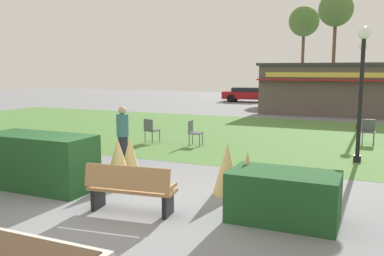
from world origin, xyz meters
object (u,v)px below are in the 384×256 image
(cafe_chair_east, at_px, (369,129))
(person_strolling, at_px, (123,136))
(lamppost_far, at_px, (361,74))
(tree_left_bg, at_px, (336,10))
(cafe_chair_center, at_px, (150,129))
(park_bench, at_px, (130,189))
(lamppost_mid, at_px, (362,77))
(parked_car_center_slot, at_px, (313,96))
(cafe_chair_west, at_px, (194,131))
(parked_car_west_slot, at_px, (248,94))
(parked_car_east_slot, at_px, (383,97))
(tree_right_bg, at_px, (304,22))
(food_kiosk, at_px, (335,88))

(cafe_chair_east, relative_size, person_strolling, 0.53)
(lamppost_far, bearing_deg, tree_left_bg, 99.21)
(lamppost_far, distance_m, cafe_chair_center, 9.94)
(park_bench, height_order, person_strolling, person_strolling)
(park_bench, height_order, lamppost_mid, lamppost_mid)
(parked_car_center_slot, bearing_deg, cafe_chair_west, -94.08)
(lamppost_far, height_order, cafe_chair_west, lamppost_far)
(tree_left_bg, bearing_deg, cafe_chair_center, -100.38)
(cafe_chair_center, height_order, parked_car_west_slot, parked_car_west_slot)
(cafe_chair_east, height_order, tree_left_bg, tree_left_bg)
(cafe_chair_center, relative_size, parked_car_east_slot, 0.20)
(parked_car_center_slot, height_order, tree_right_bg, tree_right_bg)
(food_kiosk, relative_size, cafe_chair_center, 9.76)
(parked_car_center_slot, distance_m, tree_left_bg, 7.56)
(cafe_chair_east, xyz_separation_m, parked_car_west_slot, (-9.54, 17.34, 0.12))
(cafe_chair_east, height_order, tree_right_bg, tree_right_bg)
(cafe_chair_center, xyz_separation_m, tree_left_bg, (4.28, 23.38, 6.95))
(tree_left_bg, bearing_deg, cafe_chair_west, -96.36)
(park_bench, height_order, parked_car_center_slot, parked_car_center_slot)
(park_bench, height_order, lamppost_far, lamppost_far)
(park_bench, distance_m, parked_car_center_slot, 27.18)
(lamppost_far, height_order, person_strolling, lamppost_far)
(cafe_chair_west, height_order, tree_left_bg, tree_left_bg)
(lamppost_far, bearing_deg, parked_car_center_slot, 105.80)
(parked_car_center_slot, bearing_deg, lamppost_far, -74.20)
(lamppost_mid, xyz_separation_m, parked_car_center_slot, (-4.05, 20.75, -1.83))
(lamppost_mid, relative_size, cafe_chair_west, 4.40)
(tree_right_bg, bearing_deg, lamppost_far, -74.05)
(parked_car_center_slot, bearing_deg, park_bench, -89.41)
(parked_car_east_slot, bearing_deg, food_kiosk, -113.10)
(cafe_chair_center, height_order, parked_car_center_slot, parked_car_center_slot)
(food_kiosk, xyz_separation_m, parked_car_east_slot, (2.85, 6.69, -0.90))
(park_bench, relative_size, tree_left_bg, 0.19)
(tree_left_bg, bearing_deg, lamppost_mid, -83.05)
(lamppost_mid, relative_size, tree_right_bg, 0.46)
(parked_car_center_slot, height_order, parked_car_east_slot, same)
(person_strolling, bearing_deg, cafe_chair_center, 116.69)
(tree_left_bg, relative_size, tree_right_bg, 1.05)
(park_bench, distance_m, cafe_chair_east, 10.62)
(person_strolling, bearing_deg, parked_car_center_slot, 94.31)
(parked_car_east_slot, height_order, tree_left_bg, tree_left_bg)
(park_bench, relative_size, parked_car_west_slot, 0.40)
(cafe_chair_west, xyz_separation_m, person_strolling, (-0.56, -3.69, 0.33))
(cafe_chair_west, distance_m, tree_left_bg, 24.40)
(parked_car_west_slot, bearing_deg, lamppost_mid, -65.85)
(parked_car_east_slot, bearing_deg, tree_left_bg, 142.14)
(lamppost_far, xyz_separation_m, food_kiosk, (-1.66, 6.85, -0.93))
(cafe_chair_west, bearing_deg, cafe_chair_center, -175.61)
(cafe_chair_east, bearing_deg, park_bench, -112.15)
(park_bench, relative_size, cafe_chair_center, 1.97)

